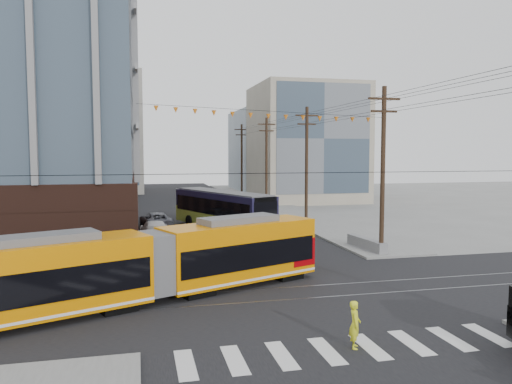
% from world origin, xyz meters
% --- Properties ---
extents(ground, '(160.00, 160.00, 0.00)m').
position_xyz_m(ground, '(0.00, 0.00, 0.00)').
color(ground, slate).
extents(bg_bldg_nw_near, '(18.00, 16.00, 18.00)m').
position_xyz_m(bg_bldg_nw_near, '(-17.00, 52.00, 9.00)').
color(bg_bldg_nw_near, '#8C99A5').
rests_on(bg_bldg_nw_near, ground).
extents(bg_bldg_ne_near, '(14.00, 14.00, 16.00)m').
position_xyz_m(bg_bldg_ne_near, '(16.00, 48.00, 8.00)').
color(bg_bldg_ne_near, gray).
rests_on(bg_bldg_ne_near, ground).
extents(bg_bldg_nw_far, '(16.00, 18.00, 20.00)m').
position_xyz_m(bg_bldg_nw_far, '(-14.00, 72.00, 10.00)').
color(bg_bldg_nw_far, gray).
rests_on(bg_bldg_nw_far, ground).
extents(bg_bldg_ne_far, '(16.00, 16.00, 14.00)m').
position_xyz_m(bg_bldg_ne_far, '(18.00, 68.00, 7.00)').
color(bg_bldg_ne_far, '#8C99A5').
rests_on(bg_bldg_ne_far, ground).
extents(utility_pole_far, '(0.30, 0.30, 11.00)m').
position_xyz_m(utility_pole_far, '(8.50, 56.00, 5.50)').
color(utility_pole_far, black).
rests_on(utility_pole_far, ground).
extents(streetcar, '(17.21, 9.08, 3.39)m').
position_xyz_m(streetcar, '(-6.32, 4.31, 1.70)').
color(streetcar, '#D17500').
rests_on(streetcar, ground).
extents(city_bus, '(7.33, 12.34, 3.48)m').
position_xyz_m(city_bus, '(0.20, 24.28, 1.74)').
color(city_bus, '#191634').
rests_on(city_bus, ground).
extents(parked_car_silver, '(2.89, 4.87, 1.52)m').
position_xyz_m(parked_car_silver, '(-5.27, 12.84, 0.76)').
color(parked_car_silver, '#ADADAD').
rests_on(parked_car_silver, ground).
extents(parked_car_white, '(2.45, 5.23, 1.48)m').
position_xyz_m(parked_car_white, '(-5.77, 20.69, 0.74)').
color(parked_car_white, silver).
rests_on(parked_car_white, ground).
extents(parked_car_grey, '(3.09, 5.54, 1.46)m').
position_xyz_m(parked_car_grey, '(-5.45, 26.30, 0.73)').
color(parked_car_grey, '#464851').
rests_on(parked_car_grey, ground).
extents(pedestrian, '(0.59, 0.71, 1.67)m').
position_xyz_m(pedestrian, '(0.25, -2.95, 0.83)').
color(pedestrian, yellow).
rests_on(pedestrian, ground).
extents(jersey_barrier, '(1.33, 4.37, 0.86)m').
position_xyz_m(jersey_barrier, '(8.30, 12.75, 0.43)').
color(jersey_barrier, slate).
rests_on(jersey_barrier, ground).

